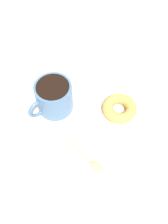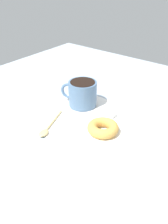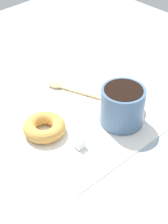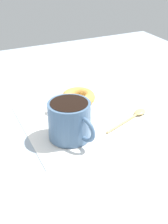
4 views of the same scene
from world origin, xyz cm
name	(u,v)px [view 2 (image 2 of 4)]	position (x,y,z in cm)	size (l,w,h in cm)	color
ground_plane	(87,124)	(0.00, 0.00, -1.00)	(120.00, 120.00, 2.00)	#99A8B7
napkin	(84,118)	(-0.60, -1.52, 0.15)	(28.70, 28.70, 0.30)	white
coffee_cup	(82,93)	(-6.58, -7.02, 4.64)	(9.24, 12.29, 8.38)	slate
donut	(103,128)	(2.04, 7.31, 1.70)	(8.89, 8.89, 2.79)	gold
spoon	(47,129)	(11.11, -5.80, 0.70)	(14.07, 6.37, 0.90)	#D8B772
sugar_cube	(112,114)	(-6.11, 4.96, 1.24)	(1.87, 1.87, 1.87)	white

